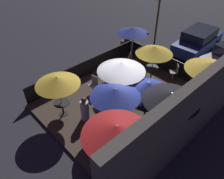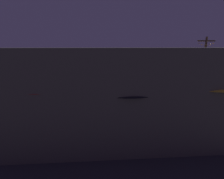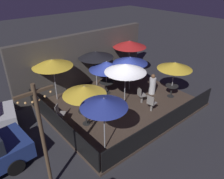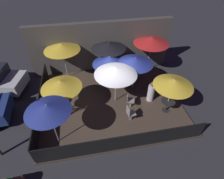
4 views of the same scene
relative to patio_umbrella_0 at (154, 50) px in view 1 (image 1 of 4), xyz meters
name	(u,v)px [view 1 (image 1 of 4)]	position (x,y,z in m)	size (l,w,h in m)	color
ground_plane	(125,102)	(2.48, 0.34, -1.95)	(60.00, 60.00, 0.00)	#2D2D33
patio_deck	(125,101)	(2.48, 0.34, -1.89)	(7.66, 6.38, 0.12)	#47382D
building_wall	(192,113)	(2.48, 3.76, -0.25)	(9.26, 0.36, 3.40)	#4C4742
fence_front	(86,68)	(2.48, -2.80, -1.35)	(7.46, 0.05, 0.95)	black
fence_side_left	(170,65)	(-1.31, 0.34, -1.35)	(0.05, 6.18, 0.95)	black
patio_umbrella_0	(154,50)	(0.00, 0.00, 0.00)	(1.98, 1.98, 2.03)	#B2B2B7
patio_umbrella_1	(57,81)	(5.27, -1.00, 0.11)	(1.92, 1.92, 2.13)	#B2B2B7
patio_umbrella_2	(148,87)	(2.66, 1.76, -0.05)	(2.00, 2.00, 2.02)	#B2B2B7
patio_umbrella_3	(211,66)	(0.02, 3.02, 0.39)	(2.17, 2.17, 2.42)	#B2B2B7
patio_umbrella_4	(171,97)	(2.82, 2.96, 0.25)	(2.17, 2.17, 2.27)	#B2B2B7
patio_umbrella_5	(133,30)	(-0.37, -1.88, 0.40)	(1.81, 1.81, 2.41)	#B2B2B7
patio_umbrella_6	(121,67)	(2.72, 0.24, 0.26)	(2.21, 2.21, 2.31)	#B2B2B7
patio_umbrella_7	(115,93)	(4.04, 1.23, 0.10)	(2.05, 2.05, 2.12)	#B2B2B7
patio_umbrella_8	(117,130)	(5.53, 2.84, 0.43)	(2.25, 2.25, 2.46)	#B2B2B7
dining_table_0	(152,70)	(0.00, 0.00, -1.23)	(0.70, 0.70, 0.77)	black
dining_table_1	(62,105)	(5.27, -1.00, -1.27)	(0.73, 0.73, 0.72)	black
dining_table_2	(145,108)	(2.66, 1.76, -1.24)	(0.83, 0.83, 0.74)	black
patio_chair_0	(102,94)	(3.38, -0.36, -1.30)	(0.51, 0.51, 0.95)	gray
patio_chair_1	(94,84)	(3.16, -1.29, -1.30)	(0.45, 0.45, 0.95)	gray
patio_chair_2	(175,71)	(-0.88, 0.94, -1.31)	(0.57, 0.57, 0.94)	gray
patio_chair_3	(120,137)	(4.62, 2.12, -1.32)	(0.47, 0.47, 0.92)	gray
patron_0	(85,110)	(4.70, -0.04, -1.26)	(0.55, 0.55, 1.26)	silver
planter_box	(127,42)	(-1.95, -3.72, -1.56)	(0.81, 0.57, 0.88)	brown
light_post	(157,20)	(-2.85, -2.04, 0.27)	(1.10, 0.12, 3.98)	brown
parked_car_0	(198,40)	(-4.95, 0.02, -1.10)	(4.38, 1.99, 1.62)	navy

